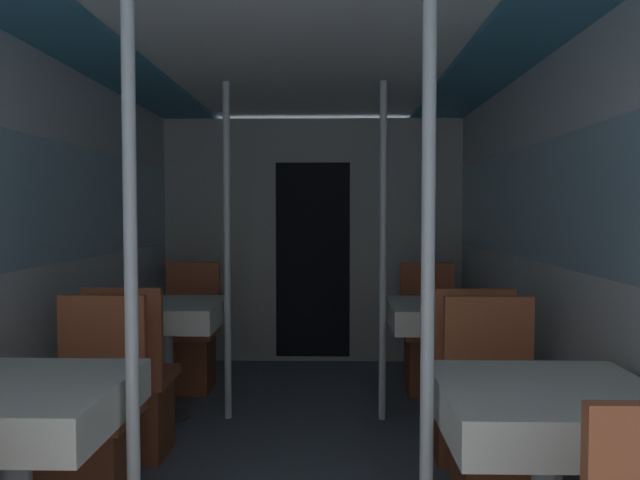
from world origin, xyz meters
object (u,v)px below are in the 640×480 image
dining_table_right_0 (548,416)px  chair_right_near_1 (467,405)px  dining_table_left_1 (165,318)px  support_pole_right_1 (383,252)px  chair_right_far_1 (430,351)px  dining_table_left_0 (15,412)px  support_pole_left_1 (227,252)px  chair_left_far_1 (189,350)px  chair_right_far_0 (496,447)px  chair_left_far_0 (91,444)px  support_pole_left_0 (131,287)px  support_pole_right_0 (428,288)px  chair_left_near_1 (134,403)px  dining_table_right_1 (446,319)px

dining_table_right_0 → chair_right_near_1: bearing=90.0°
dining_table_left_1 → support_pole_right_1: bearing=0.0°
chair_right_near_1 → chair_right_far_1: same height
dining_table_left_0 → chair_right_near_1: (1.76, 1.22, -0.35)m
support_pole_left_1 → dining_table_right_0: (1.37, -1.85, -0.42)m
chair_left_far_1 → chair_right_far_0: size_ratio=1.00×
chair_left_far_0 → support_pole_left_0: support_pole_left_0 is taller
support_pole_left_0 → support_pole_right_0: size_ratio=1.00×
chair_left_far_0 → support_pole_left_0: (0.39, -0.63, 0.76)m
chair_left_near_1 → support_pole_right_0: support_pole_right_0 is taller
chair_right_far_1 → chair_right_far_0: bearing=90.0°
chair_left_far_1 → dining_table_right_0: bearing=125.4°
dining_table_right_1 → chair_right_far_0: bearing=-90.0°
chair_left_far_1 → dining_table_right_0: chair_left_far_1 is taller
support_pole_right_1 → support_pole_left_0: bearing=-117.7°
chair_left_far_0 → support_pole_right_1: support_pole_right_1 is taller
chair_left_near_1 → dining_table_right_0: bearing=-34.7°
chair_right_far_0 → chair_left_far_0: bearing=0.0°
support_pole_left_1 → dining_table_left_1: bearing=180.0°
dining_table_left_1 → chair_left_near_1: chair_left_near_1 is taller
support_pole_left_1 → dining_table_right_1: bearing=0.0°
chair_right_near_1 → chair_right_far_1: size_ratio=1.00×
chair_right_far_0 → chair_right_far_1: (0.00, 1.85, 0.00)m
chair_left_near_1 → chair_left_far_1: 1.26m
dining_table_right_1 → chair_right_near_1: chair_right_near_1 is taller
dining_table_left_0 → support_pole_right_0: (1.37, -0.00, 0.42)m
chair_left_far_0 → dining_table_right_0: chair_left_far_0 is taller
chair_left_far_1 → dining_table_right_0: (1.76, -2.48, 0.35)m
support_pole_left_0 → support_pole_right_1: 2.09m
dining_table_left_1 → chair_right_far_0: size_ratio=0.80×
chair_left_far_1 → support_pole_left_1: support_pole_left_1 is taller
support_pole_right_0 → dining_table_right_1: support_pole_right_0 is taller
support_pole_right_0 → dining_table_right_1: 1.94m
chair_right_near_1 → chair_right_far_1: bearing=90.0°
dining_table_left_1 → chair_left_far_1: 0.72m
chair_left_far_1 → chair_right_far_1: (1.76, 0.00, 0.00)m
support_pole_right_0 → support_pole_left_1: bearing=117.7°
chair_left_near_1 → dining_table_right_1: chair_left_near_1 is taller
dining_table_left_1 → chair_right_far_0: chair_right_far_0 is taller
support_pole_right_0 → chair_right_near_1: 1.49m
dining_table_left_1 → dining_table_left_0: bearing=-90.0°
dining_table_left_1 → chair_left_near_1: (0.00, -0.63, -0.35)m
dining_table_left_0 → chair_right_near_1: 2.17m
chair_left_near_1 → support_pole_left_1: (0.39, 0.63, 0.76)m
dining_table_right_1 → chair_right_far_1: bearing=90.0°
chair_left_near_1 → support_pole_right_0: bearing=-41.7°
support_pole_left_0 → chair_right_far_1: bearing=61.2°
dining_table_left_1 → dining_table_right_1: 1.76m
chair_left_near_1 → support_pole_left_1: bearing=58.0°
support_pole_left_1 → support_pole_right_1: same height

